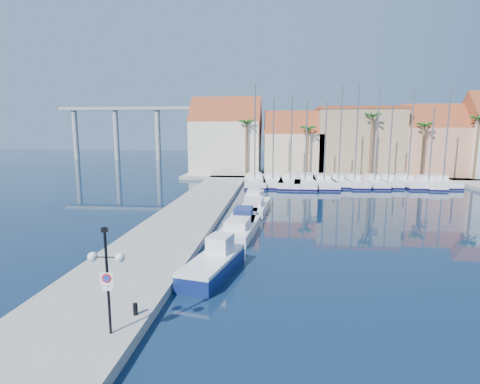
{
  "coord_description": "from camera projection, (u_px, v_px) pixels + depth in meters",
  "views": [
    {
      "loc": [
        -0.78,
        -19.98,
        8.13
      ],
      "look_at": [
        -3.89,
        10.78,
        3.0
      ],
      "focal_mm": 28.0,
      "sensor_mm": 36.0,
      "label": 1
    }
  ],
  "objects": [
    {
      "name": "bollard",
      "position": [
        135.0,
        309.0,
        15.6
      ],
      "size": [
        0.2,
        0.2,
        0.5
      ],
      "primitive_type": "cylinder",
      "color": "black",
      "rests_on": "quay_west"
    },
    {
      "name": "sailboat_1",
      "position": [
        273.0,
        181.0,
        56.45
      ],
      "size": [
        3.24,
        10.93,
        12.6
      ],
      "rotation": [
        0.0,
        0.0,
        0.04
      ],
      "color": "white",
      "rests_on": "ground"
    },
    {
      "name": "building_1",
      "position": [
        294.0,
        146.0,
        65.92
      ],
      "size": [
        10.3,
        8.0,
        11.0
      ],
      "color": "beige",
      "rests_on": "shore_north"
    },
    {
      "name": "palm_0",
      "position": [
        246.0,
        124.0,
        61.19
      ],
      "size": [
        2.6,
        2.6,
        10.15
      ],
      "color": "brown",
      "rests_on": "shore_north"
    },
    {
      "name": "fishing_boat",
      "position": [
        214.0,
        263.0,
        21.21
      ],
      "size": [
        3.12,
        6.06,
        2.02
      ],
      "rotation": [
        0.0,
        0.0,
        -0.22
      ],
      "color": "navy",
      "rests_on": "ground"
    },
    {
      "name": "quay_west",
      "position": [
        189.0,
        215.0,
        34.96
      ],
      "size": [
        6.0,
        77.0,
        0.5
      ],
      "primitive_type": "cube",
      "color": "gray",
      "rests_on": "ground"
    },
    {
      "name": "palm_3",
      "position": [
        424.0,
        127.0,
        58.49
      ],
      "size": [
        2.6,
        2.6,
        9.65
      ],
      "color": "brown",
      "rests_on": "shore_north"
    },
    {
      "name": "palm_1",
      "position": [
        308.0,
        130.0,
        60.35
      ],
      "size": [
        2.6,
        2.6,
        9.15
      ],
      "color": "brown",
      "rests_on": "shore_north"
    },
    {
      "name": "sailboat_4",
      "position": [
        323.0,
        182.0,
        55.25
      ],
      "size": [
        3.42,
        11.2,
        12.02
      ],
      "rotation": [
        0.0,
        0.0,
        0.04
      ],
      "color": "white",
      "rests_on": "ground"
    },
    {
      "name": "building_3",
      "position": [
        430.0,
        144.0,
        63.55
      ],
      "size": [
        10.3,
        8.0,
        12.0
      ],
      "color": "tan",
      "rests_on": "shore_north"
    },
    {
      "name": "sailboat_0",
      "position": [
        255.0,
        181.0,
        56.51
      ],
      "size": [
        3.91,
        11.69,
        14.84
      ],
      "rotation": [
        0.0,
        0.0,
        0.08
      ],
      "color": "white",
      "rests_on": "ground"
    },
    {
      "name": "lamp_post",
      "position": [
        107.0,
        265.0,
        13.77
      ],
      "size": [
        1.42,
        0.4,
        4.16
      ],
      "rotation": [
        0.0,
        0.0,
        0.02
      ],
      "color": "black",
      "rests_on": "quay_west"
    },
    {
      "name": "building_0",
      "position": [
        226.0,
        139.0,
        66.92
      ],
      "size": [
        12.3,
        9.0,
        13.5
      ],
      "color": "beige",
      "rests_on": "shore_north"
    },
    {
      "name": "palm_2",
      "position": [
        372.0,
        118.0,
        59.05
      ],
      "size": [
        2.6,
        2.6,
        11.15
      ],
      "color": "brown",
      "rests_on": "shore_north"
    },
    {
      "name": "sailboat_3",
      "position": [
        305.0,
        181.0,
        55.68
      ],
      "size": [
        3.86,
        12.18,
        12.47
      ],
      "rotation": [
        0.0,
        0.0,
        -0.06
      ],
      "color": "white",
      "rests_on": "ground"
    },
    {
      "name": "motorboat_west_1",
      "position": [
        244.0,
        216.0,
        33.45
      ],
      "size": [
        2.27,
        6.89,
        1.4
      ],
      "rotation": [
        0.0,
        0.0,
        -0.01
      ],
      "color": "white",
      "rests_on": "ground"
    },
    {
      "name": "motorboat_west_0",
      "position": [
        239.0,
        228.0,
        29.3
      ],
      "size": [
        3.0,
        7.41,
        1.4
      ],
      "rotation": [
        0.0,
        0.0,
        -0.1
      ],
      "color": "white",
      "rests_on": "ground"
    },
    {
      "name": "motorboat_west_3",
      "position": [
        254.0,
        196.0,
        43.76
      ],
      "size": [
        2.07,
        6.28,
        1.4
      ],
      "rotation": [
        0.0,
        0.0,
        0.01
      ],
      "color": "white",
      "rests_on": "ground"
    },
    {
      "name": "sailboat_10",
      "position": [
        427.0,
        183.0,
        53.95
      ],
      "size": [
        2.66,
        9.12,
        11.23
      ],
      "rotation": [
        0.0,
        0.0,
        -0.03
      ],
      "color": "white",
      "rests_on": "ground"
    },
    {
      "name": "sailboat_11",
      "position": [
        441.0,
        182.0,
        54.75
      ],
      "size": [
        2.59,
        8.44,
        13.98
      ],
      "rotation": [
        0.0,
        0.0,
        0.05
      ],
      "color": "white",
      "rests_on": "ground"
    },
    {
      "name": "sailboat_6",
      "position": [
        353.0,
        181.0,
        55.46
      ],
      "size": [
        2.9,
        9.77,
        14.78
      ],
      "rotation": [
        0.0,
        0.0,
        0.04
      ],
      "color": "white",
      "rests_on": "ground"
    },
    {
      "name": "sailboat_8",
      "position": [
        387.0,
        181.0,
        55.47
      ],
      "size": [
        2.4,
        8.74,
        11.71
      ],
      "rotation": [
        0.0,
        0.0,
        0.01
      ],
      "color": "white",
      "rests_on": "ground"
    },
    {
      "name": "sailboat_7",
      "position": [
        374.0,
        182.0,
        55.0
      ],
      "size": [
        2.59,
        8.89,
        14.14
      ],
      "rotation": [
        0.0,
        0.0,
        0.03
      ],
      "color": "white",
      "rests_on": "ground"
    },
    {
      "name": "ground",
      "position": [
        290.0,
        278.0,
        20.86
      ],
      "size": [
        260.0,
        260.0,
        0.0
      ],
      "primitive_type": "plane",
      "color": "#081C32",
      "rests_on": "ground"
    },
    {
      "name": "viaduct",
      "position": [
        140.0,
        122.0,
        103.54
      ],
      "size": [
        48.0,
        2.2,
        14.45
      ],
      "color": "#9E9E99",
      "rests_on": "ground"
    },
    {
      "name": "palm_4",
      "position": [
        479.0,
        121.0,
        57.54
      ],
      "size": [
        2.6,
        2.6,
        10.65
      ],
      "color": "brown",
      "rests_on": "shore_north"
    },
    {
      "name": "sailboat_2",
      "position": [
        291.0,
        181.0,
        55.95
      ],
      "size": [
        4.1,
        12.26,
        12.83
      ],
      "rotation": [
        0.0,
        0.0,
        -0.08
      ],
      "color": "white",
      "rests_on": "ground"
    },
    {
      "name": "motorboat_west_2",
      "position": [
        255.0,
        206.0,
        37.81
      ],
      "size": [
        2.96,
        7.65,
        1.4
      ],
      "rotation": [
        0.0,
        0.0,
        -0.08
      ],
      "color": "white",
      "rests_on": "ground"
    },
    {
      "name": "sailboat_9",
      "position": [
        406.0,
        182.0,
        55.06
      ],
      "size": [
        3.0,
        9.47,
        13.46
      ],
      "rotation": [
        0.0,
        0.0,
        0.06
      ],
      "color": "white",
      "rests_on": "ground"
    },
    {
      "name": "sailboat_5",
      "position": [
        338.0,
        181.0,
        55.97
      ],
      "size": [
        2.73,
        9.04,
        14.52
      ],
      "rotation": [
        0.0,
        0.0,
        0.04
      ],
      "color": "white",
      "rests_on": "ground"
    },
    {
      "name": "shore_north",
      "position": [
        338.0,
        175.0,
        66.94
      ],
      "size": [
        54.0,
        16.0,
        0.5
      ],
      "primitive_type": "cube",
      "color": "gray",
      "rests_on": "ground"
    },
    {
      "name": "building_2",
      "position": [
        357.0,
        141.0,
        65.66
      ],
      "size": [
        14.2,
        10.2,
        11.5
      ],
      "color": "#9C8360",
      "rests_on": "shore_north"
    }
  ]
}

